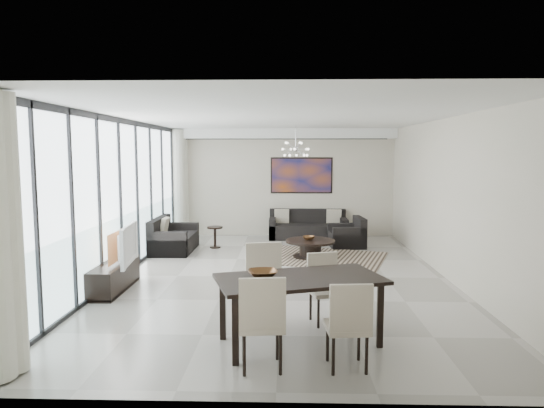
{
  "coord_description": "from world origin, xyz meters",
  "views": [
    {
      "loc": [
        0.09,
        -8.72,
        2.29
      ],
      "look_at": [
        -0.2,
        0.9,
        1.25
      ],
      "focal_mm": 32.0,
      "sensor_mm": 36.0,
      "label": 1
    }
  ],
  "objects_px": {
    "dining_table": "(300,284)",
    "television": "(122,245)",
    "sofa_main": "(308,229)",
    "coffee_table": "(310,248)",
    "tv_console": "(114,277)"
  },
  "relations": [
    {
      "from": "television",
      "to": "dining_table",
      "type": "xyz_separation_m",
      "value": [
        2.86,
        -2.12,
        -0.05
      ]
    },
    {
      "from": "tv_console",
      "to": "television",
      "type": "xyz_separation_m",
      "value": [
        0.16,
        -0.03,
        0.55
      ]
    },
    {
      "from": "sofa_main",
      "to": "television",
      "type": "xyz_separation_m",
      "value": [
        -3.27,
        -5.04,
        0.52
      ]
    },
    {
      "from": "dining_table",
      "to": "television",
      "type": "bearing_deg",
      "value": 143.39
    },
    {
      "from": "tv_console",
      "to": "coffee_table",
      "type": "bearing_deg",
      "value": 37.9
    },
    {
      "from": "coffee_table",
      "to": "sofa_main",
      "type": "relative_size",
      "value": 0.52
    },
    {
      "from": "coffee_table",
      "to": "television",
      "type": "height_order",
      "value": "television"
    },
    {
      "from": "television",
      "to": "dining_table",
      "type": "relative_size",
      "value": 0.52
    },
    {
      "from": "coffee_table",
      "to": "tv_console",
      "type": "bearing_deg",
      "value": -142.1
    },
    {
      "from": "tv_console",
      "to": "sofa_main",
      "type": "bearing_deg",
      "value": 55.65
    },
    {
      "from": "sofa_main",
      "to": "dining_table",
      "type": "xyz_separation_m",
      "value": [
        -0.41,
        -7.17,
        0.47
      ]
    },
    {
      "from": "coffee_table",
      "to": "sofa_main",
      "type": "bearing_deg",
      "value": 88.72
    },
    {
      "from": "sofa_main",
      "to": "tv_console",
      "type": "xyz_separation_m",
      "value": [
        -3.43,
        -5.02,
        -0.03
      ]
    },
    {
      "from": "dining_table",
      "to": "tv_console",
      "type": "bearing_deg",
      "value": 144.51
    },
    {
      "from": "dining_table",
      "to": "sofa_main",
      "type": "bearing_deg",
      "value": 86.71
    }
  ]
}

